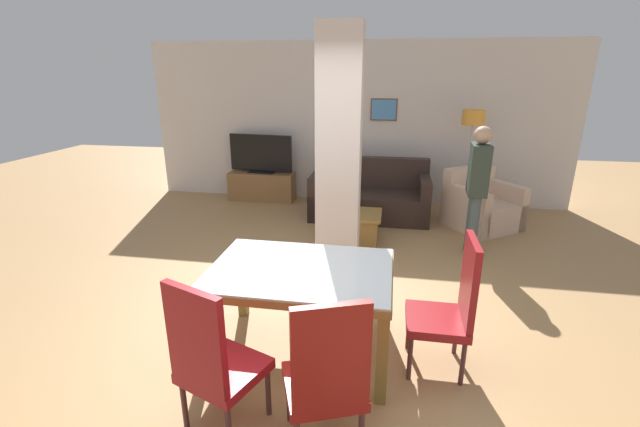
{
  "coord_description": "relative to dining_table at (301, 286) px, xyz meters",
  "views": [
    {
      "loc": [
        0.66,
        -2.95,
        2.23
      ],
      "look_at": [
        0.0,
        0.9,
        0.91
      ],
      "focal_mm": 24.0,
      "sensor_mm": 36.0,
      "label": 1
    }
  ],
  "objects": [
    {
      "name": "ground_plane",
      "position": [
        0.0,
        0.0,
        -0.6
      ],
      "size": [
        18.0,
        18.0,
        0.0
      ],
      "primitive_type": "plane",
      "color": "#AA7F50"
    },
    {
      "name": "back_wall",
      "position": [
        0.0,
        4.48,
        0.75
      ],
      "size": [
        7.2,
        0.09,
        2.7
      ],
      "color": "silver",
      "rests_on": "ground_plane"
    },
    {
      "name": "divider_pillar",
      "position": [
        0.08,
        1.64,
        0.75
      ],
      "size": [
        0.48,
        0.32,
        2.7
      ],
      "color": "silver",
      "rests_on": "ground_plane"
    },
    {
      "name": "dining_table",
      "position": [
        0.0,
        0.0,
        0.0
      ],
      "size": [
        1.43,
        1.02,
        0.76
      ],
      "color": "olive",
      "rests_on": "ground_plane"
    },
    {
      "name": "dining_chair_head_right",
      "position": [
        1.15,
        0.0,
        -0.05
      ],
      "size": [
        0.46,
        0.46,
        1.08
      ],
      "rotation": [
        0.0,
        0.0,
        1.57
      ],
      "color": "maroon",
      "rests_on": "ground_plane"
    },
    {
      "name": "dining_chair_near_right",
      "position": [
        0.35,
        -0.94,
        -0.05
      ],
      "size": [
        0.59,
        0.59,
        1.08
      ],
      "rotation": [
        0.0,
        0.0,
        0.36
      ],
      "color": "maroon",
      "rests_on": "ground_plane"
    },
    {
      "name": "dining_chair_near_left",
      "position": [
        -0.36,
        -0.9,
        -0.05
      ],
      "size": [
        0.6,
        0.6,
        1.08
      ],
      "rotation": [
        0.0,
        0.0,
        -0.38
      ],
      "color": "maroon",
      "rests_on": "ground_plane"
    },
    {
      "name": "sofa",
      "position": [
        0.34,
        3.58,
        -0.3
      ],
      "size": [
        1.82,
        0.88,
        0.9
      ],
      "rotation": [
        0.0,
        0.0,
        3.14
      ],
      "color": "#30231D",
      "rests_on": "ground_plane"
    },
    {
      "name": "armchair",
      "position": [
        1.99,
        3.4,
        -0.31
      ],
      "size": [
        1.21,
        1.2,
        0.85
      ],
      "rotation": [
        0.0,
        0.0,
        3.77
      ],
      "color": "beige",
      "rests_on": "ground_plane"
    },
    {
      "name": "coffee_table",
      "position": [
        0.19,
        2.46,
        -0.39
      ],
      "size": [
        0.73,
        0.58,
        0.42
      ],
      "color": "olive",
      "rests_on": "ground_plane"
    },
    {
      "name": "bottle",
      "position": [
        0.14,
        2.61,
        -0.07
      ],
      "size": [
        0.06,
        0.06,
        0.29
      ],
      "color": "#194C23",
      "rests_on": "coffee_table"
    },
    {
      "name": "tv_stand",
      "position": [
        -1.62,
        4.2,
        -0.35
      ],
      "size": [
        1.16,
        0.4,
        0.5
      ],
      "color": "olive",
      "rests_on": "ground_plane"
    },
    {
      "name": "tv_screen",
      "position": [
        -1.62,
        4.2,
        0.22
      ],
      "size": [
        1.14,
        0.25,
        0.67
      ],
      "rotation": [
        0.0,
        0.0,
        3.03
      ],
      "color": "black",
      "rests_on": "tv_stand"
    },
    {
      "name": "floor_lamp",
      "position": [
        1.83,
        3.93,
        0.79
      ],
      "size": [
        0.34,
        0.34,
        1.66
      ],
      "color": "#B7B7BC",
      "rests_on": "ground_plane"
    },
    {
      "name": "standing_person",
      "position": [
        1.7,
        2.36,
        0.32
      ],
      "size": [
        0.24,
        0.39,
        1.61
      ],
      "rotation": [
        0.0,
        0.0,
        1.5
      ],
      "color": "#465657",
      "rests_on": "ground_plane"
    }
  ]
}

